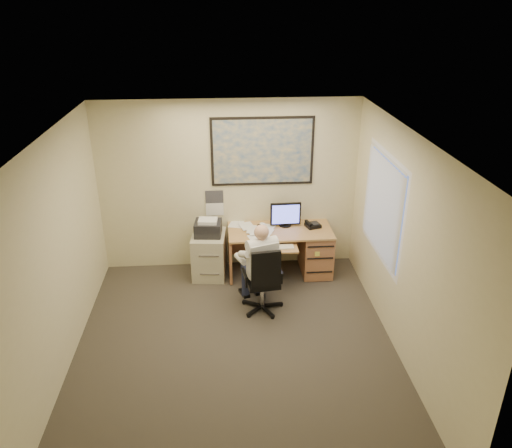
{
  "coord_description": "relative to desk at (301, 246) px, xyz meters",
  "views": [
    {
      "loc": [
        -0.13,
        -5.03,
        4.04
      ],
      "look_at": [
        0.35,
        1.3,
        1.13
      ],
      "focal_mm": 35.0,
      "sensor_mm": 36.0,
      "label": 1
    }
  ],
  "objects": [
    {
      "name": "window_blinds",
      "position": [
        0.87,
        -1.1,
        1.11
      ],
      "size": [
        0.06,
        1.4,
        1.3
      ],
      "primitive_type": null,
      "color": "beige",
      "rests_on": "room_shell"
    },
    {
      "name": "person",
      "position": [
        -0.7,
        -0.99,
        0.2
      ],
      "size": [
        0.76,
        0.9,
        1.29
      ],
      "primitive_type": null,
      "rotation": [
        0.0,
        0.0,
        0.33
      ],
      "color": "white",
      "rests_on": "office_chair"
    },
    {
      "name": "desk",
      "position": [
        0.0,
        0.0,
        0.0
      ],
      "size": [
        1.6,
        0.97,
        1.13
      ],
      "color": "tan",
      "rests_on": "ground"
    },
    {
      "name": "office_chair",
      "position": [
        -0.7,
        -1.06,
        -0.15
      ],
      "size": [
        0.68,
        0.68,
        1.02
      ],
      "rotation": [
        0.0,
        0.0,
        0.14
      ],
      "color": "black",
      "rests_on": "ground"
    },
    {
      "name": "room_shell",
      "position": [
        -1.1,
        -1.9,
        0.91
      ],
      "size": [
        4.0,
        4.5,
        2.7
      ],
      "color": "#38332B",
      "rests_on": "ground"
    },
    {
      "name": "wall_calendar",
      "position": [
        -1.33,
        0.34,
        0.64
      ],
      "size": [
        0.28,
        0.01,
        0.42
      ],
      "primitive_type": "cube",
      "color": "white",
      "rests_on": "room_shell"
    },
    {
      "name": "filing_cabinet",
      "position": [
        -1.44,
        -0.01,
        -0.03
      ],
      "size": [
        0.55,
        0.64,
        0.97
      ],
      "rotation": [
        0.0,
        0.0,
        -0.09
      ],
      "color": "beige",
      "rests_on": "ground"
    },
    {
      "name": "world_map",
      "position": [
        -0.58,
        0.33,
        1.46
      ],
      "size": [
        1.56,
        0.03,
        1.06
      ],
      "primitive_type": "cube",
      "color": "#1E4C93",
      "rests_on": "room_shell"
    }
  ]
}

